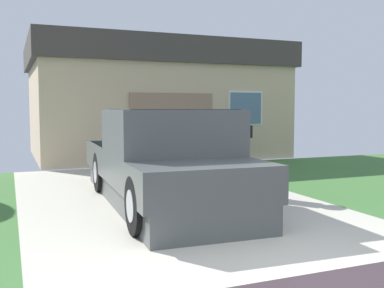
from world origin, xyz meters
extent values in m
cube|color=beige|center=(0.00, 4.50, -0.03)|extent=(5.20, 9.00, 0.06)
cube|color=#4D5151|center=(-0.15, 4.05, 0.21)|extent=(2.04, 5.61, 0.42)
cube|color=#4D5151|center=(-0.18, 3.41, 1.05)|extent=(2.05, 2.09, 1.26)
cube|color=#1E2833|center=(-0.18, 3.41, 1.42)|extent=(1.81, 1.92, 0.53)
cube|color=#4D5151|center=(-0.24, 1.85, 0.68)|extent=(2.02, 1.20, 0.53)
cube|color=black|center=(-0.09, 5.62, 0.45)|extent=(2.07, 2.49, 0.06)
cube|color=#4D5151|center=(0.87, 5.58, 0.68)|extent=(0.16, 2.41, 0.52)
cube|color=#4D5151|center=(-1.04, 5.66, 0.68)|extent=(0.16, 2.41, 0.52)
cube|color=#4D5151|center=(-0.04, 6.79, 0.68)|extent=(1.97, 0.14, 0.52)
cube|color=black|center=(0.88, 2.66, 1.32)|extent=(0.11, 0.18, 0.20)
cylinder|color=black|center=(0.62, 1.98, 0.40)|extent=(0.29, 0.81, 0.80)
cylinder|color=#9E9EA3|center=(0.62, 1.98, 0.40)|extent=(0.30, 0.45, 0.44)
cylinder|color=black|center=(-1.09, 2.05, 0.40)|extent=(0.29, 0.81, 0.80)
cylinder|color=#9E9EA3|center=(-1.09, 2.05, 0.40)|extent=(0.30, 0.45, 0.44)
cylinder|color=black|center=(0.76, 5.34, 0.40)|extent=(0.29, 0.81, 0.80)
cylinder|color=#9E9EA3|center=(0.76, 5.34, 0.40)|extent=(0.30, 0.45, 0.44)
cylinder|color=black|center=(-0.95, 5.41, 0.40)|extent=(0.29, 0.81, 0.80)
cylinder|color=#9E9EA3|center=(-0.95, 5.41, 0.40)|extent=(0.30, 0.45, 0.44)
cylinder|color=navy|center=(1.52, 4.12, 0.42)|extent=(0.16, 0.16, 0.84)
cylinder|color=navy|center=(1.28, 3.89, 0.42)|extent=(0.16, 0.16, 0.84)
cylinder|color=#3870B2|center=(1.40, 4.00, 1.08)|extent=(0.29, 0.29, 0.54)
cylinder|color=tan|center=(1.53, 4.12, 1.03)|extent=(0.09, 0.09, 0.60)
cylinder|color=tan|center=(1.28, 3.88, 1.03)|extent=(0.09, 0.09, 0.60)
sphere|color=tan|center=(1.40, 4.00, 1.48)|extent=(0.22, 0.22, 0.22)
cylinder|color=brown|center=(1.40, 4.00, 1.53)|extent=(0.43, 0.43, 0.01)
cone|color=brown|center=(1.40, 4.00, 1.59)|extent=(0.23, 0.23, 0.12)
cube|color=tan|center=(1.32, 3.82, 0.13)|extent=(0.28, 0.18, 0.25)
torus|color=tan|center=(1.32, 3.82, 0.30)|extent=(0.26, 0.02, 0.26)
cube|color=#CAB28D|center=(2.20, 12.21, 1.54)|extent=(8.23, 6.10, 3.08)
cube|color=#423D38|center=(2.20, 12.21, 3.50)|extent=(8.56, 6.34, 0.84)
cube|color=#93755B|center=(1.90, 9.13, 1.08)|extent=(2.65, 0.06, 2.15)
cube|color=slate|center=(4.42, 9.13, 1.69)|extent=(1.10, 0.05, 1.00)
cube|color=silver|center=(4.42, 9.15, 1.69)|extent=(1.23, 0.02, 1.12)
cube|color=#424247|center=(3.56, 8.29, 0.51)|extent=(0.58, 0.68, 0.85)
cube|color=#2E2E31|center=(3.56, 8.29, 0.99)|extent=(0.60, 0.71, 0.10)
cylinder|color=black|center=(3.34, 8.02, 0.09)|extent=(0.05, 0.18, 0.18)
cylinder|color=black|center=(3.78, 8.02, 0.09)|extent=(0.05, 0.18, 0.18)
camera|label=1|loc=(-2.68, -3.73, 1.70)|focal=42.19mm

